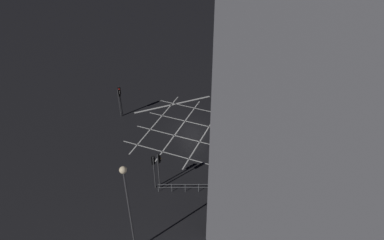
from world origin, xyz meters
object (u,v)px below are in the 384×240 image
traffic_light_nw_cross (159,165)px  traffic_light_nw_main (154,166)px  traffic_light_se_main (220,77)px  traffic_light_se_cross (222,74)px  street_tree_near (317,131)px  waiting_car (252,171)px  street_lamp_west (127,194)px  street_lamp_far (249,154)px  traffic_light_median_south (233,99)px  traffic_light_ne_main (120,96)px  traffic_light_ne_cross (119,98)px  traffic_light_sw_cross (281,129)px  street_lamp_east (243,58)px

traffic_light_nw_cross → traffic_light_nw_main: size_ratio=1.08×
traffic_light_se_main → traffic_light_se_cross: bearing=83.2°
traffic_light_se_main → street_tree_near: size_ratio=0.69×
waiting_car → street_lamp_west: bearing=106.2°
street_lamp_far → waiting_car: size_ratio=2.04×
street_tree_near → waiting_car: 8.15m
traffic_light_nw_cross → traffic_light_nw_main: traffic_light_nw_cross is taller
traffic_light_median_south → street_lamp_west: (-14.19, 16.91, 3.83)m
traffic_light_nw_main → traffic_light_ne_main: bearing=0.2°
traffic_light_ne_cross → street_lamp_far: (-19.63, -7.20, 3.57)m
traffic_light_nw_cross → traffic_light_ne_main: 14.40m
traffic_light_ne_cross → street_lamp_west: bearing=-100.1°
traffic_light_sw_cross → traffic_light_ne_main: size_ratio=0.93×
traffic_light_ne_main → street_lamp_west: street_lamp_west is taller
traffic_light_sw_cross → street_lamp_far: street_lamp_far is taller
traffic_light_ne_cross → traffic_light_sw_cross: bearing=-42.5°
traffic_light_median_south → traffic_light_nw_main: traffic_light_median_south is taller
traffic_light_nw_main → traffic_light_se_cross: bearing=-45.9°
traffic_light_se_main → traffic_light_ne_main: traffic_light_ne_main is taller
traffic_light_nw_main → traffic_light_sw_cross: 14.96m
traffic_light_nw_cross → waiting_car: (-2.03, -9.52, -2.56)m
traffic_light_nw_cross → traffic_light_ne_main: (14.39, 0.52, -0.05)m
traffic_light_ne_main → street_lamp_east: 17.19m
traffic_light_se_main → street_lamp_far: size_ratio=0.44×
traffic_light_se_main → traffic_light_nw_main: (-14.35, 14.43, 0.17)m
traffic_light_nw_cross → traffic_light_se_cross: (14.64, -14.28, -0.07)m
traffic_light_ne_cross → traffic_light_nw_main: bearing=-89.3°
traffic_light_ne_main → street_lamp_east: size_ratio=0.45×
traffic_light_median_south → street_tree_near: (-10.42, -4.37, 0.79)m
traffic_light_median_south → street_lamp_east: 6.65m
street_lamp_west → waiting_car: size_ratio=2.23×
traffic_light_se_main → traffic_light_sw_cross: traffic_light_sw_cross is taller
traffic_light_nw_cross → traffic_light_nw_main: (0.33, 0.47, -0.23)m
traffic_light_ne_cross → traffic_light_se_cross: size_ratio=0.94×
traffic_light_se_main → street_lamp_east: 4.46m
traffic_light_nw_cross → waiting_car: 10.07m
traffic_light_nw_cross → traffic_light_ne_cross: (14.34, 0.64, -0.26)m
traffic_light_ne_main → street_lamp_far: street_lamp_far is taller
traffic_light_ne_main → street_lamp_west: bearing=-10.4°
traffic_light_nw_cross → street_lamp_far: (-5.29, -6.56, 3.31)m
traffic_light_ne_main → traffic_light_ne_cross: bearing=-69.8°
traffic_light_nw_main → traffic_light_sw_cross: bearing=-89.4°
traffic_light_se_cross → street_lamp_east: street_lamp_east is taller
street_lamp_east → street_lamp_far: size_ratio=1.11×
traffic_light_median_south → waiting_car: bearing=73.0°
traffic_light_nw_cross → traffic_light_nw_main: bearing=145.4°
traffic_light_median_south → traffic_light_sw_cross: size_ratio=1.02×
traffic_light_median_south → street_lamp_far: street_lamp_far is taller
traffic_light_nw_main → street_lamp_west: 8.39m
traffic_light_median_south → street_lamp_far: 15.14m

